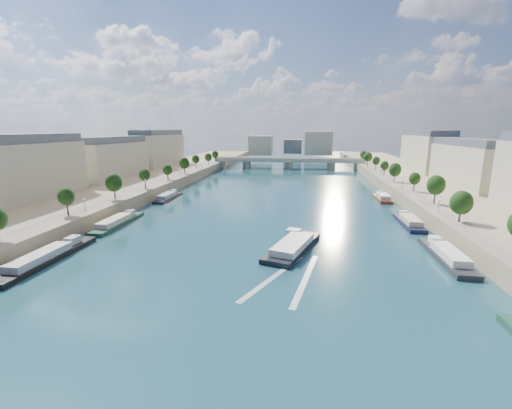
% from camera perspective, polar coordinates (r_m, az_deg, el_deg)
% --- Properties ---
extents(ground, '(700.00, 700.00, 0.00)m').
position_cam_1_polar(ground, '(125.79, 2.27, -1.15)').
color(ground, '#0C2F38').
rests_on(ground, ground).
extents(quay_left, '(44.00, 520.00, 5.00)m').
position_cam_1_polar(quay_left, '(150.36, -26.17, 0.80)').
color(quay_left, '#9E8460').
rests_on(quay_left, ground).
extents(quay_right, '(44.00, 520.00, 5.00)m').
position_cam_1_polar(quay_right, '(138.27, 33.49, -0.93)').
color(quay_right, '#9E8460').
rests_on(quay_right, ground).
extents(pave_left, '(14.00, 520.00, 0.10)m').
position_cam_1_polar(pave_left, '(142.05, -21.25, 1.67)').
color(pave_left, gray).
rests_on(pave_left, quay_left).
extents(pave_right, '(14.00, 520.00, 0.10)m').
position_cam_1_polar(pave_right, '(131.97, 27.74, 0.30)').
color(pave_right, gray).
rests_on(pave_right, quay_right).
extents(trees_left, '(4.80, 268.80, 8.26)m').
position_cam_1_polar(trees_left, '(141.98, -20.33, 3.96)').
color(trees_left, '#382B1E').
rests_on(trees_left, ground).
extents(trees_right, '(4.80, 268.80, 8.26)m').
position_cam_1_polar(trees_right, '(139.77, 25.85, 3.36)').
color(trees_right, '#382B1E').
rests_on(trees_right, ground).
extents(lamps_left, '(0.36, 200.36, 4.28)m').
position_cam_1_polar(lamps_left, '(130.83, -21.72, 1.98)').
color(lamps_left, black).
rests_on(lamps_left, ground).
extents(lamps_right, '(0.36, 200.36, 4.28)m').
position_cam_1_polar(lamps_right, '(134.71, 25.36, 1.94)').
color(lamps_right, black).
rests_on(lamps_right, ground).
extents(buildings_left, '(16.00, 226.00, 23.20)m').
position_cam_1_polar(buildings_left, '(165.72, -28.08, 6.48)').
color(buildings_left, '#BAAD8F').
rests_on(buildings_left, ground).
extents(buildings_right, '(16.00, 226.00, 23.20)m').
position_cam_1_polar(buildings_right, '(152.79, 36.64, 5.09)').
color(buildings_right, '#BAAD8F').
rests_on(buildings_right, ground).
extents(skyline, '(79.00, 42.00, 22.00)m').
position_cam_1_polar(skyline, '(341.60, 6.62, 9.91)').
color(skyline, '#BAAD8F').
rests_on(skyline, ground).
extents(bridge, '(112.00, 12.00, 8.15)m').
position_cam_1_polar(bridge, '(262.92, 5.39, 7.09)').
color(bridge, '#C1B79E').
rests_on(bridge, ground).
extents(tour_barge, '(14.42, 26.35, 3.61)m').
position_cam_1_polar(tour_barge, '(86.78, 6.16, -6.92)').
color(tour_barge, black).
rests_on(tour_barge, ground).
extents(wake, '(15.17, 25.80, 0.04)m').
position_cam_1_polar(wake, '(71.65, 5.66, -12.00)').
color(wake, silver).
rests_on(wake, ground).
extents(moored_barges_left, '(5.00, 126.53, 3.60)m').
position_cam_1_polar(moored_barges_left, '(104.95, -25.78, -4.72)').
color(moored_barges_left, maroon).
rests_on(moored_barges_left, ground).
extents(moored_barges_right, '(5.00, 158.81, 3.60)m').
position_cam_1_polar(moored_barges_right, '(85.84, 30.74, -8.96)').
color(moored_barges_right, black).
rests_on(moored_barges_right, ground).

